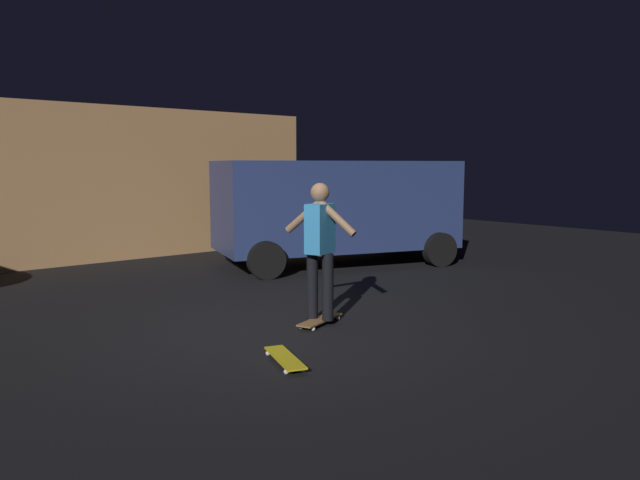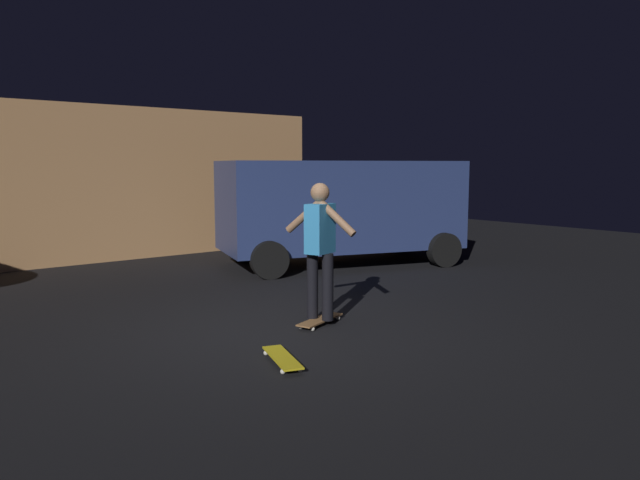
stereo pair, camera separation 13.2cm
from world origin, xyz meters
name	(u,v)px [view 2 (the right image)]	position (x,y,z in m)	size (l,w,h in m)	color
ground_plane	(276,330)	(0.00, 0.00, 0.00)	(28.00, 28.00, 0.00)	black
low_building	(5,183)	(-1.15, 8.40, 1.57)	(12.69, 4.13, 3.15)	tan
parked_van	(341,206)	(3.75, 3.17, 1.16)	(4.96, 3.37, 2.03)	navy
skateboard_ridden	(320,320)	(0.57, -0.13, 0.06)	(0.80, 0.45, 0.07)	olive
skateboard_spare	(282,358)	(-0.64, -1.04, 0.06)	(0.44, 0.80, 0.07)	gold
skater	(320,241)	(0.57, -0.13, 1.04)	(0.43, 0.96, 1.67)	black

